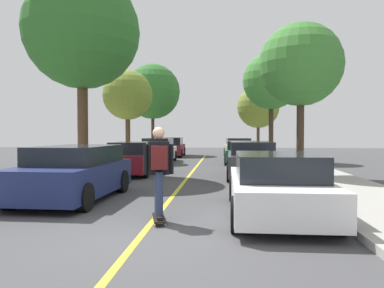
# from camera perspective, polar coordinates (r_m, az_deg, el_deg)

# --- Properties ---
(ground) EXTENTS (80.00, 80.00, 0.00)m
(ground) POSITION_cam_1_polar(r_m,az_deg,el_deg) (6.21, -8.40, -14.44)
(ground) COLOR #424244
(center_line) EXTENTS (0.12, 39.20, 0.01)m
(center_line) POSITION_cam_1_polar(r_m,az_deg,el_deg) (10.05, -3.16, -8.21)
(center_line) COLOR gold
(center_line) RESTS_ON ground
(parked_car_left_nearest) EXTENTS (2.07, 4.20, 1.39)m
(parked_car_left_nearest) POSITION_cam_1_polar(r_m,az_deg,el_deg) (10.14, -17.62, -4.23)
(parked_car_left_nearest) COLOR navy
(parked_car_left_nearest) RESTS_ON ground
(parked_car_left_near) EXTENTS (1.94, 4.17, 1.36)m
(parked_car_left_near) POSITION_cam_1_polar(r_m,az_deg,el_deg) (16.03, -9.17, -2.21)
(parked_car_left_near) COLOR maroon
(parked_car_left_near) RESTS_ON ground
(parked_car_left_far) EXTENTS (1.88, 4.27, 1.45)m
(parked_car_left_far) POSITION_cam_1_polar(r_m,az_deg,el_deg) (22.43, -5.15, -1.00)
(parked_car_left_far) COLOR white
(parked_car_left_far) RESTS_ON ground
(parked_car_left_farthest) EXTENTS (1.93, 4.45, 1.43)m
(parked_car_left_farthest) POSITION_cam_1_polar(r_m,az_deg,el_deg) (28.08, -3.15, -0.51)
(parked_car_left_farthest) COLOR maroon
(parked_car_left_farthest) RESTS_ON ground
(parked_car_right_nearest) EXTENTS (1.97, 4.49, 1.30)m
(parked_car_right_nearest) POSITION_cam_1_polar(r_m,az_deg,el_deg) (8.07, 12.74, -6.13)
(parked_car_right_nearest) COLOR white
(parked_car_right_nearest) RESTS_ON ground
(parked_car_right_near) EXTENTS (1.97, 4.49, 1.40)m
(parked_car_right_near) POSITION_cam_1_polar(r_m,az_deg,el_deg) (14.75, 9.08, -2.43)
(parked_car_right_near) COLOR #38383D
(parked_car_right_near) RESTS_ON ground
(parked_car_right_far) EXTENTS (2.07, 4.57, 1.30)m
(parked_car_right_far) POSITION_cam_1_polar(r_m,az_deg,el_deg) (21.78, 7.68, -1.26)
(parked_car_right_far) COLOR #1E5B33
(parked_car_right_far) RESTS_ON ground
(parked_car_right_farthest) EXTENTS (2.07, 4.36, 1.39)m
(parked_car_right_farthest) POSITION_cam_1_polar(r_m,az_deg,el_deg) (27.25, 7.08, -0.59)
(parked_car_right_farthest) COLOR #BCAD89
(parked_car_right_farthest) RESTS_ON ground
(street_tree_left_nearest) EXTENTS (4.64, 4.64, 8.04)m
(street_tree_left_nearest) POSITION_cam_1_polar(r_m,az_deg,el_deg) (16.26, -16.52, 16.19)
(street_tree_left_nearest) COLOR #4C3823
(street_tree_left_nearest) RESTS_ON sidewalk_left
(street_tree_left_near) EXTENTS (2.97, 2.97, 5.38)m
(street_tree_left_near) POSITION_cam_1_polar(r_m,az_deg,el_deg) (22.69, -9.84, 7.37)
(street_tree_left_near) COLOR #4C3823
(street_tree_left_near) RESTS_ON sidewalk_left
(street_tree_left_far) EXTENTS (4.44, 4.44, 7.22)m
(street_tree_left_far) POSITION_cam_1_polar(r_m,az_deg,el_deg) (30.54, -6.05, 7.99)
(street_tree_left_far) COLOR #3D2D1E
(street_tree_left_far) RESTS_ON sidewalk_left
(street_tree_right_nearest) EXTENTS (3.14, 3.14, 5.77)m
(street_tree_right_nearest) POSITION_cam_1_polar(r_m,az_deg,el_deg) (14.94, 16.36, 11.56)
(street_tree_right_nearest) COLOR #3D2D1E
(street_tree_right_nearest) RESTS_ON sidewalk_right
(street_tree_right_near) EXTENTS (3.46, 3.46, 6.53)m
(street_tree_right_near) POSITION_cam_1_polar(r_m,az_deg,el_deg) (23.40, 12.08, 9.41)
(street_tree_right_near) COLOR #3D2D1E
(street_tree_right_near) RESTS_ON sidewalk_right
(street_tree_right_far) EXTENTS (3.49, 3.49, 5.54)m
(street_tree_right_far) POSITION_cam_1_polar(r_m,az_deg,el_deg) (31.45, 10.14, 5.59)
(street_tree_right_far) COLOR #4C3823
(street_tree_right_far) RESTS_ON sidewalk_right
(fire_hydrant) EXTENTS (0.20, 0.20, 0.70)m
(fire_hydrant) POSITION_cam_1_polar(r_m,az_deg,el_deg) (12.78, -20.07, -4.03)
(fire_hydrant) COLOR #B2140F
(fire_hydrant) RESTS_ON sidewalk_left
(skateboard) EXTENTS (0.41, 0.87, 0.10)m
(skateboard) POSITION_cam_1_polar(r_m,az_deg,el_deg) (7.34, -5.12, -11.22)
(skateboard) COLOR black
(skateboard) RESTS_ON ground
(skateboarder) EXTENTS (0.58, 0.70, 1.74)m
(skateboarder) POSITION_cam_1_polar(r_m,az_deg,el_deg) (7.15, -5.12, -3.42)
(skateboarder) COLOR black
(skateboarder) RESTS_ON skateboard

